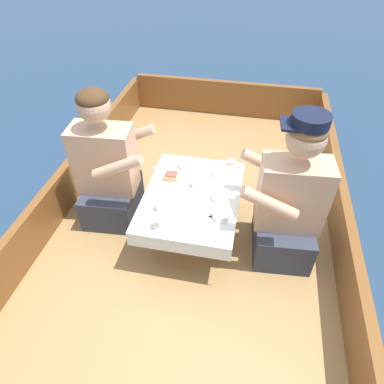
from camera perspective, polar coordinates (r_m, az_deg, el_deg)
The scene contains 23 objects.
ground_plane at distance 2.70m, azimuth -0.04°, elevation -10.80°, with size 60.00×60.00×0.00m, color navy.
boat_deck at distance 2.59m, azimuth -0.04°, elevation -8.84°, with size 2.06×3.70×0.29m, color #A87F4C.
gunwale_port at distance 2.70m, azimuth -21.37°, elevation -0.82°, with size 0.06×3.70×0.32m, color brown.
gunwale_starboard at distance 2.44m, azimuth 23.89°, elevation -7.06°, with size 0.06×3.70×0.32m, color brown.
bow_coaming at distance 3.85m, azimuth 5.56°, elevation 15.36°, with size 1.94×0.06×0.37m, color brown.
cockpit_table at distance 2.27m, azimuth -0.00°, elevation -1.06°, with size 0.62×0.83×0.36m.
person_port at distance 2.43m, azimuth -13.89°, elevation 3.49°, with size 0.55×0.47×0.99m.
person_starboard at distance 2.17m, azimuth 15.83°, elevation -1.83°, with size 0.55×0.47×1.02m.
plate_sandwich at distance 2.36m, azimuth -3.45°, elevation 2.11°, with size 0.20×0.20×0.01m.
plate_bread at distance 2.18m, azimuth -0.50°, elevation -1.69°, with size 0.19×0.19×0.01m.
sandwich at distance 2.34m, azimuth -3.48°, elevation 2.63°, with size 0.09×0.07×0.05m.
bowl_port_near at distance 2.09m, azimuth 5.03°, elevation -3.60°, with size 0.12×0.12×0.04m.
bowl_starboard_near at distance 2.40m, azimuth 4.88°, elevation 3.31°, with size 0.12×0.12×0.04m.
bowl_center_far at distance 2.21m, azimuth 4.85°, elevation -0.60°, with size 0.12×0.12×0.04m.
bowl_port_far at distance 2.46m, azimuth -0.52°, elevation 4.66°, with size 0.14×0.14×0.04m.
coffee_cup_port at distance 2.02m, azimuth -5.57°, elevation -5.08°, with size 0.10×0.07×0.07m.
coffee_cup_starboard at distance 2.29m, azimuth 0.81°, elevation 1.62°, with size 0.10×0.07×0.06m.
coffee_cup_center at distance 2.13m, azimuth -5.16°, elevation -2.29°, with size 0.10×0.07×0.05m.
tin_can at distance 2.47m, azimuth 6.46°, elevation 4.71°, with size 0.07×0.07×0.05m.
utensil_fork_port at distance 2.09m, azimuth 1.82°, elevation -4.15°, with size 0.17×0.05×0.00m.
utensil_spoon_starboard at distance 2.14m, azimuth -7.65°, elevation -3.08°, with size 0.08×0.16×0.01m.
utensil_spoon_center at distance 2.08m, azimuth -1.57°, elevation -4.32°, with size 0.17×0.06×0.01m.
utensil_knife_port at distance 2.49m, azimuth -4.86°, elevation 4.45°, with size 0.14×0.12×0.00m.
Camera 1 is at (0.33, -1.64, 2.12)m, focal length 32.00 mm.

